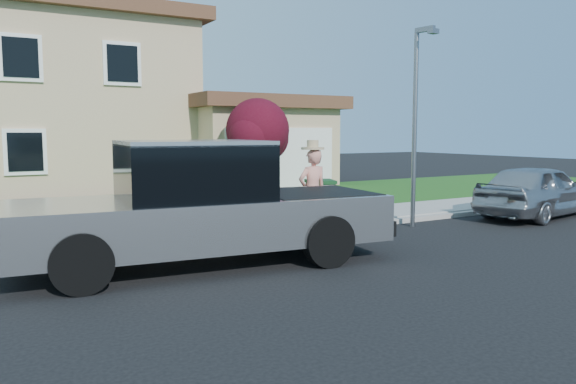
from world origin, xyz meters
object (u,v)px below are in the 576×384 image
at_px(sedan, 538,191).
at_px(woman, 312,190).
at_px(ornamental_tree, 258,133).
at_px(street_lamp, 417,115).
at_px(trash_bin, 320,201).
at_px(pickup_truck, 201,207).

bearing_deg(sedan, woman, 73.20).
bearing_deg(ornamental_tree, street_lamp, -86.43).
xyz_separation_m(woman, trash_bin, (0.51, 0.47, -0.32)).
xyz_separation_m(trash_bin, street_lamp, (2.16, -0.79, 1.98)).
bearing_deg(pickup_truck, sedan, 9.15).
bearing_deg(sedan, pickup_truck, 83.82).
relative_size(sedan, ornamental_tree, 1.26).
bearing_deg(ornamental_tree, trash_bin, -104.83).
xyz_separation_m(ornamental_tree, street_lamp, (0.45, -7.23, 0.43)).
distance_m(pickup_truck, street_lamp, 6.12).
bearing_deg(trash_bin, woman, -117.39).
distance_m(pickup_truck, sedan, 9.64).
height_order(pickup_truck, woman, pickup_truck).
bearing_deg(woman, sedan, 172.08).
bearing_deg(trash_bin, street_lamp, 0.16).
height_order(sedan, trash_bin, sedan).
distance_m(sedan, street_lamp, 4.31).
bearing_deg(ornamental_tree, woman, -107.81).
xyz_separation_m(sedan, trash_bin, (-5.98, 1.30, -0.05)).
bearing_deg(woman, ornamental_tree, -108.45).
bearing_deg(trash_bin, ornamental_tree, 95.36).
xyz_separation_m(pickup_truck, trash_bin, (3.63, 1.86, -0.32)).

